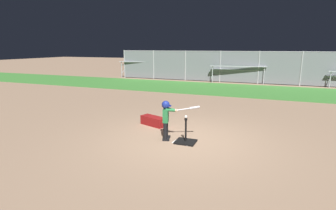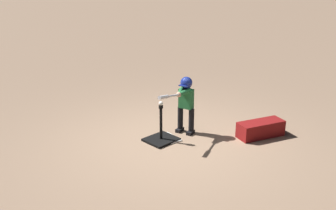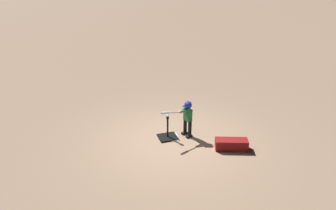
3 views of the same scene
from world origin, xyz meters
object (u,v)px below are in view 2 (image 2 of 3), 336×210
batting_tee (161,137)px  batter_child (185,99)px  equipment_bag (261,129)px  baseball (161,103)px

batting_tee → batter_child: 0.79m
batter_child → equipment_bag: 1.45m
batting_tee → equipment_bag: 1.77m
batter_child → baseball: 0.53m
batting_tee → equipment_bag: batting_tee is taller
batter_child → baseball: size_ratio=14.16×
baseball → equipment_bag: size_ratio=0.09×
batting_tee → batter_child: (-0.53, 0.06, 0.59)m
batter_child → equipment_bag: (-0.87, 1.03, -0.52)m
baseball → equipment_bag: 1.85m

